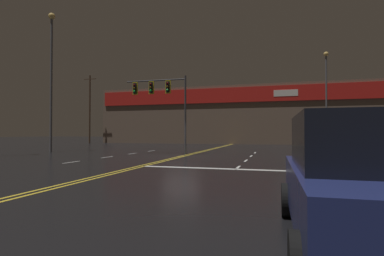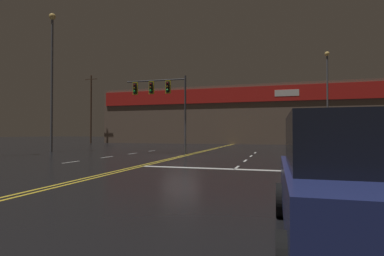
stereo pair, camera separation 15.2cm
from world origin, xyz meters
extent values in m
plane|color=black|center=(0.00, 0.00, 0.00)|extent=(200.00, 200.00, 0.00)
cube|color=gold|center=(-0.15, 0.00, 0.00)|extent=(0.12, 60.00, 0.01)
cube|color=gold|center=(0.15, 0.00, 0.00)|extent=(0.12, 60.00, 0.01)
cube|color=silver|center=(-4.58, -5.40, 0.00)|extent=(0.12, 1.40, 0.01)
cube|color=silver|center=(-4.58, -1.80, 0.00)|extent=(0.12, 1.40, 0.01)
cube|color=silver|center=(-4.58, 1.80, 0.00)|extent=(0.12, 1.40, 0.01)
cube|color=silver|center=(-4.58, 5.40, 0.00)|extent=(0.12, 1.40, 0.01)
cube|color=silver|center=(4.58, -5.40, 0.00)|extent=(0.12, 1.40, 0.01)
cube|color=silver|center=(4.58, -1.80, 0.00)|extent=(0.12, 1.40, 0.01)
cube|color=silver|center=(4.58, 1.80, 0.00)|extent=(0.12, 1.40, 0.01)
cube|color=silver|center=(4.58, 5.40, 0.00)|extent=(0.12, 1.40, 0.01)
cube|color=silver|center=(4.58, -6.11, 0.00)|extent=(8.79, 0.40, 0.01)
cylinder|color=#38383D|center=(-0.26, 1.85, 2.95)|extent=(0.14, 0.14, 5.91)
cylinder|color=#38383D|center=(-2.67, 1.85, 5.66)|extent=(4.82, 0.10, 0.10)
cube|color=black|center=(-1.63, 1.85, 5.12)|extent=(0.28, 0.24, 0.84)
cube|color=gold|center=(-1.63, 1.85, 5.12)|extent=(0.42, 0.08, 0.99)
sphere|color=#500705|center=(-1.63, 1.69, 5.37)|extent=(0.17, 0.17, 0.17)
sphere|color=#543707|center=(-1.63, 1.69, 5.12)|extent=(0.17, 0.17, 0.17)
sphere|color=green|center=(-1.63, 1.69, 4.87)|extent=(0.17, 0.17, 0.17)
cube|color=black|center=(-3.01, 1.85, 5.12)|extent=(0.28, 0.24, 0.84)
cube|color=gold|center=(-3.01, 1.85, 5.12)|extent=(0.42, 0.08, 0.99)
sphere|color=#500705|center=(-3.01, 1.69, 5.37)|extent=(0.17, 0.17, 0.17)
sphere|color=#543707|center=(-3.01, 1.69, 5.12)|extent=(0.17, 0.17, 0.17)
sphere|color=green|center=(-3.01, 1.69, 4.87)|extent=(0.17, 0.17, 0.17)
cube|color=black|center=(-4.39, 1.85, 5.12)|extent=(0.28, 0.24, 0.84)
cube|color=gold|center=(-4.39, 1.85, 5.12)|extent=(0.42, 0.08, 0.99)
sphere|color=#500705|center=(-4.39, 1.69, 5.37)|extent=(0.17, 0.17, 0.17)
sphere|color=#543707|center=(-4.39, 1.69, 5.12)|extent=(0.17, 0.17, 0.17)
sphere|color=green|center=(-4.39, 1.69, 4.87)|extent=(0.17, 0.17, 0.17)
cylinder|color=#38383D|center=(9.87, 9.19, 1.67)|extent=(0.13, 0.13, 3.33)
cube|color=black|center=(9.87, 9.37, 2.86)|extent=(0.28, 0.24, 0.84)
cube|color=gold|center=(9.87, 9.37, 2.86)|extent=(0.42, 0.08, 0.99)
sphere|color=#500705|center=(9.87, 9.21, 3.11)|extent=(0.17, 0.17, 0.17)
sphere|color=#543707|center=(9.87, 9.21, 2.86)|extent=(0.17, 0.17, 0.17)
sphere|color=green|center=(9.87, 9.21, 2.61)|extent=(0.17, 0.17, 0.17)
cylinder|color=#59595E|center=(11.97, 19.26, 5.45)|extent=(0.20, 0.20, 10.91)
sphere|color=#F4C666|center=(11.97, 19.26, 11.07)|extent=(0.56, 0.56, 0.56)
cylinder|color=#59595E|center=(-12.36, 1.86, 5.77)|extent=(0.20, 0.20, 11.54)
sphere|color=#F4C666|center=(-12.36, 1.86, 11.71)|extent=(0.56, 0.56, 0.56)
cube|color=navy|center=(7.47, -14.81, 0.72)|extent=(1.85, 4.32, 0.80)
cube|color=black|center=(7.47, -14.81, 1.50)|extent=(1.69, 2.39, 0.76)
cylinder|color=black|center=(6.56, -13.36, 0.32)|extent=(0.23, 0.64, 0.64)
cube|color=brown|center=(0.00, 28.68, 4.31)|extent=(42.48, 10.00, 8.63)
cube|color=red|center=(0.00, 23.58, 7.12)|extent=(41.63, 0.20, 2.16)
cube|color=white|center=(7.43, 23.53, 7.12)|extent=(3.20, 0.16, 0.90)
cylinder|color=#4C3828|center=(-22.37, 21.63, 5.40)|extent=(0.26, 0.26, 10.80)
cube|color=#4C3828|center=(-22.37, 21.63, 10.20)|extent=(2.20, 0.12, 0.12)
camera|label=1|loc=(6.39, -19.45, 1.61)|focal=28.00mm
camera|label=2|loc=(6.53, -19.40, 1.61)|focal=28.00mm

